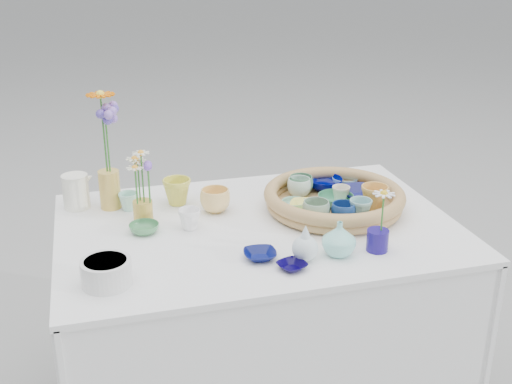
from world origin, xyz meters
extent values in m
imported|color=#00065E|center=(0.30, 0.19, 0.80)|extent=(0.16, 0.16, 0.04)
imported|color=#0F1251|center=(0.38, 0.09, 0.80)|extent=(0.14, 0.14, 0.03)
imported|color=gold|center=(0.39, -0.03, 0.83)|extent=(0.10, 0.10, 0.08)
imported|color=#40956B|center=(0.28, 0.04, 0.80)|extent=(0.16, 0.16, 0.04)
imported|color=gray|center=(0.17, -0.06, 0.82)|extent=(0.09, 0.09, 0.07)
imported|color=#8CC2AC|center=(0.14, 0.06, 0.80)|extent=(0.11, 0.11, 0.03)
imported|color=silver|center=(0.19, 0.15, 0.82)|extent=(0.09, 0.09, 0.07)
imported|color=beige|center=(0.31, 0.06, 0.81)|extent=(0.08, 0.08, 0.06)
imported|color=#86C6FC|center=(0.39, 0.21, 0.80)|extent=(0.10, 0.10, 0.03)
imported|color=navy|center=(0.26, -0.08, 0.81)|extent=(0.10, 0.10, 0.06)
imported|color=#EFE055|center=(0.17, 0.02, 0.80)|extent=(0.15, 0.15, 0.03)
imported|color=#7BB2B0|center=(0.32, -0.08, 0.82)|extent=(0.08, 0.08, 0.07)
imported|color=#4A7C58|center=(0.20, 0.17, 0.82)|extent=(0.09, 0.09, 0.07)
imported|color=#D3CD44|center=(-0.22, 0.24, 0.81)|extent=(0.11, 0.11, 0.09)
imported|color=#F8C971|center=(-0.11, 0.14, 0.80)|extent=(0.13, 0.13, 0.08)
imported|color=#468853|center=(-0.36, 0.04, 0.78)|extent=(0.10, 0.10, 0.03)
imported|color=white|center=(-0.21, 0.03, 0.80)|extent=(0.08, 0.08, 0.07)
imported|color=#070E4F|center=(-0.05, -0.23, 0.78)|extent=(0.10, 0.10, 0.02)
imported|color=#A1DFC9|center=(-0.39, 0.23, 0.80)|extent=(0.09, 0.09, 0.06)
imported|color=#060034|center=(0.01, -0.31, 0.77)|extent=(0.10, 0.10, 0.02)
imported|color=#86D9CC|center=(0.17, -0.26, 0.82)|extent=(0.10, 0.10, 0.10)
cylinder|color=navy|center=(0.29, -0.27, 0.80)|extent=(0.07, 0.07, 0.06)
cylinder|color=gold|center=(-0.44, 0.26, 0.83)|extent=(0.08, 0.08, 0.13)
cylinder|color=gold|center=(-0.35, 0.13, 0.80)|extent=(0.08, 0.08, 0.07)
camera|label=1|loc=(-0.49, -1.80, 1.63)|focal=45.00mm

